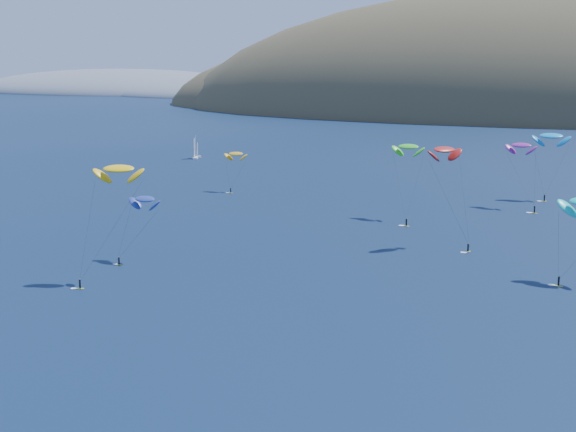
# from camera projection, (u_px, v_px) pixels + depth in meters

# --- Properties ---
(headland) EXTENTS (460.00, 250.00, 60.00)m
(headland) POSITION_uv_depth(u_px,v_px,m) (142.00, 95.00, 930.30)
(headland) COLOR slate
(headland) RESTS_ON ground
(sailboat) EXTENTS (7.94, 7.38, 9.48)m
(sailboat) POSITION_uv_depth(u_px,v_px,m) (196.00, 156.00, 326.48)
(sailboat) COLOR white
(sailboat) RESTS_ON ground
(kitesurfer_1) EXTENTS (7.22, 6.42, 13.52)m
(kitesurfer_1) POSITION_uv_depth(u_px,v_px,m) (236.00, 154.00, 246.20)
(kitesurfer_1) COLOR yellow
(kitesurfer_1) RESTS_ON ground
(kitesurfer_2) EXTENTS (9.63, 12.69, 23.26)m
(kitesurfer_2) POSITION_uv_depth(u_px,v_px,m) (119.00, 169.00, 146.55)
(kitesurfer_2) COLOR yellow
(kitesurfer_2) RESTS_ON ground
(kitesurfer_3) EXTENTS (8.91, 14.85, 20.64)m
(kitesurfer_3) POSITION_uv_depth(u_px,v_px,m) (408.00, 147.00, 204.92)
(kitesurfer_3) COLOR yellow
(kitesurfer_3) RESTS_ON ground
(kitesurfer_4) EXTENTS (10.66, 8.89, 21.25)m
(kitesurfer_4) POSITION_uv_depth(u_px,v_px,m) (551.00, 136.00, 231.62)
(kitesurfer_4) COLOR yellow
(kitesurfer_4) RESTS_ON ground
(kitesurfer_6) EXTENTS (10.45, 12.97, 19.34)m
(kitesurfer_6) POSITION_uv_depth(u_px,v_px,m) (521.00, 145.00, 220.05)
(kitesurfer_6) COLOR yellow
(kitesurfer_6) RESTS_ON ground
(kitesurfer_9) EXTENTS (11.47, 9.81, 23.52)m
(kitesurfer_9) POSITION_uv_depth(u_px,v_px,m) (444.00, 150.00, 173.30)
(kitesurfer_9) COLOR yellow
(kitesurfer_9) RESTS_ON ground
(kitesurfer_10) EXTENTS (7.81, 8.68, 14.64)m
(kitesurfer_10) POSITION_uv_depth(u_px,v_px,m) (145.00, 199.00, 162.35)
(kitesurfer_10) COLOR yellow
(kitesurfer_10) RESTS_ON ground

